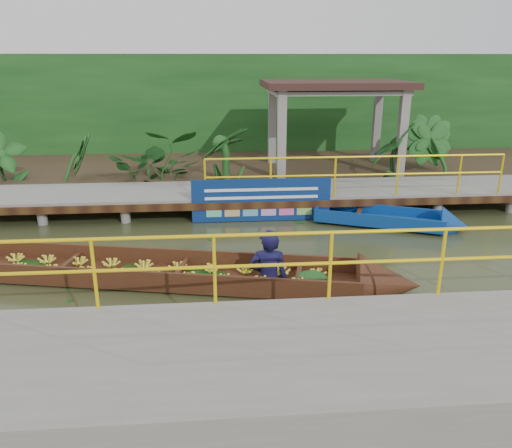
{
  "coord_description": "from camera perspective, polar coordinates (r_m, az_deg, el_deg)",
  "views": [
    {
      "loc": [
        -0.76,
        -9.3,
        3.91
      ],
      "look_at": [
        0.07,
        0.5,
        0.6
      ],
      "focal_mm": 35.0,
      "sensor_mm": 36.0,
      "label": 1
    }
  ],
  "objects": [
    {
      "name": "land_strip",
      "position": [
        17.21,
        -2.19,
        6.24
      ],
      "size": [
        30.0,
        8.0,
        0.45
      ],
      "primitive_type": "cube",
      "color": "#35281A",
      "rests_on": "ground"
    },
    {
      "name": "blue_banner",
      "position": [
        12.3,
        0.64,
        2.78
      ],
      "size": [
        3.43,
        0.04,
        1.07
      ],
      "color": "navy",
      "rests_on": "ground"
    },
    {
      "name": "ground",
      "position": [
        10.12,
        -0.13,
        -4.13
      ],
      "size": [
        80.0,
        80.0,
        0.0
      ],
      "primitive_type": "plane",
      "color": "#272D16",
      "rests_on": "ground"
    },
    {
      "name": "foliage_backdrop",
      "position": [
        19.41,
        -2.62,
        12.95
      ],
      "size": [
        30.0,
        0.8,
        4.0
      ],
      "primitive_type": "cube",
      "color": "#133E14",
      "rests_on": "ground"
    },
    {
      "name": "far_dock",
      "position": [
        13.2,
        -1.27,
        3.54
      ],
      "size": [
        16.0,
        2.06,
        1.66
      ],
      "color": "slate",
      "rests_on": "ground"
    },
    {
      "name": "pavilion",
      "position": [
        16.08,
        9.0,
        14.5
      ],
      "size": [
        4.4,
        3.0,
        3.0
      ],
      "color": "slate",
      "rests_on": "ground"
    },
    {
      "name": "moored_blue_boat",
      "position": [
        12.51,
        17.79,
        0.2
      ],
      "size": [
        3.62,
        2.25,
        0.85
      ],
      "rotation": [
        0.0,
        0.0,
        -0.41
      ],
      "color": "navy",
      "rests_on": "ground"
    },
    {
      "name": "tropical_plants",
      "position": [
        14.83,
        -4.44,
        8.44
      ],
      "size": [
        14.37,
        1.37,
        1.71
      ],
      "color": "#133E14",
      "rests_on": "ground"
    },
    {
      "name": "near_dock",
      "position": [
        6.49,
        12.25,
        -15.66
      ],
      "size": [
        18.0,
        2.4,
        1.73
      ],
      "color": "slate",
      "rests_on": "ground"
    },
    {
      "name": "vendor_boat",
      "position": [
        9.41,
        -12.64,
        -4.65
      ],
      "size": [
        10.69,
        3.24,
        2.39
      ],
      "rotation": [
        0.0,
        0.0,
        -0.21
      ],
      "color": "#331A0E",
      "rests_on": "ground"
    }
  ]
}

